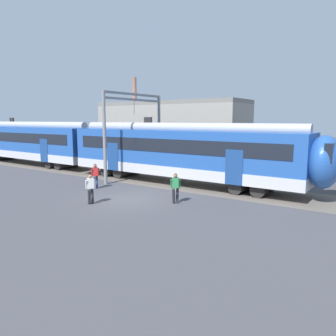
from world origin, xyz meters
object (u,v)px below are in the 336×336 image
at_px(pedestrian_white, 90,186).
at_px(pedestrian_green, 176,185).
at_px(pedestrian_red, 95,174).
at_px(commuter_train, 95,146).

relative_size(pedestrian_white, pedestrian_green, 1.00).
xyz_separation_m(pedestrian_red, pedestrian_green, (6.50, -0.16, 0.00)).
distance_m(pedestrian_red, pedestrian_white, 4.06).
bearing_deg(pedestrian_red, pedestrian_green, -1.42).
xyz_separation_m(pedestrian_white, pedestrian_green, (3.69, 2.77, 0.00)).
bearing_deg(pedestrian_white, commuter_train, 135.88).
height_order(commuter_train, pedestrian_red, commuter_train).
bearing_deg(commuter_train, pedestrian_red, -42.84).
relative_size(pedestrian_red, pedestrian_white, 1.00).
distance_m(pedestrian_white, pedestrian_green, 4.62).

